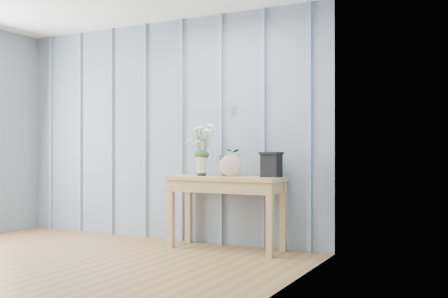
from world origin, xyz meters
The scene contains 7 objects.
ground centered at (0.00, 0.00, 0.00)m, with size 4.50×4.50×0.00m, color brown.
room_shell centered at (0.00, 0.92, 1.99)m, with size 4.00×4.50×2.50m.
sideboard centered at (0.94, 1.99, 0.64)m, with size 1.20×0.45×0.75m.
daisy_vase centered at (0.68, 1.94, 1.11)m, with size 0.40×0.31×0.57m.
spider_plant centered at (0.94, 2.08, 0.89)m, with size 0.25×0.22×0.28m, color #193E17.
felt_disc_vessel centered at (1.00, 1.97, 0.86)m, with size 0.22×0.06×0.22m, color #93535F.
carved_box centered at (1.41, 2.06, 0.88)m, with size 0.22×0.18×0.25m.
Camera 1 is at (3.38, -2.79, 1.01)m, focal length 42.00 mm.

